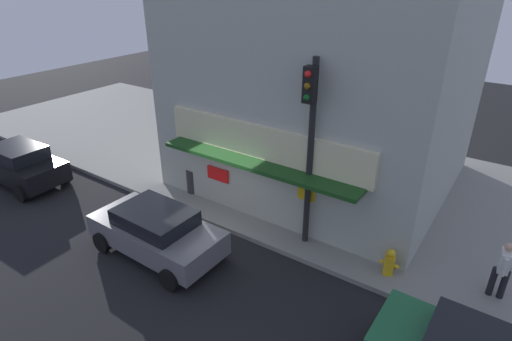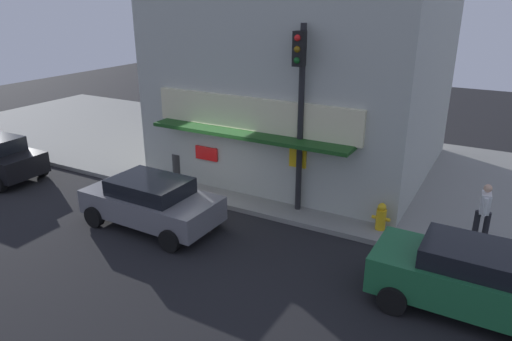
{
  "view_description": "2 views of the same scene",
  "coord_description": "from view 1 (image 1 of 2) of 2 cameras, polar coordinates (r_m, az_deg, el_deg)",
  "views": [
    {
      "loc": [
        7.59,
        -8.79,
        7.8
      ],
      "look_at": [
        0.49,
        1.54,
        1.66
      ],
      "focal_mm": 29.09,
      "sensor_mm": 36.0,
      "label": 1
    },
    {
      "loc": [
        8.2,
        -11.49,
        6.45
      ],
      "look_at": [
        1.41,
        0.67,
        1.26
      ],
      "focal_mm": 32.69,
      "sensor_mm": 36.0,
      "label": 2
    }
  ],
  "objects": [
    {
      "name": "ground_plane",
      "position": [
        13.99,
        -5.28,
        -7.9
      ],
      "size": [
        53.8,
        53.8,
        0.0
      ],
      "primitive_type": "plane",
      "color": "black"
    },
    {
      "name": "sidewalk",
      "position": [
        17.75,
        5.55,
        0.19
      ],
      "size": [
        35.87,
        10.56,
        0.16
      ],
      "primitive_type": "cube",
      "color": "gray",
      "rests_on": "ground_plane"
    },
    {
      "name": "corner_building",
      "position": [
        16.0,
        9.69,
        11.67
      ],
      "size": [
        9.5,
        9.39,
        7.51
      ],
      "color": "#ADB2A8",
      "rests_on": "sidewalk"
    },
    {
      "name": "traffic_light",
      "position": [
        11.43,
        7.42,
        5.1
      ],
      "size": [
        0.32,
        0.58,
        5.63
      ],
      "color": "black",
      "rests_on": "sidewalk"
    },
    {
      "name": "fire_hydrant",
      "position": [
        12.18,
        17.87,
        -11.92
      ],
      "size": [
        0.53,
        0.29,
        0.81
      ],
      "color": "gold",
      "rests_on": "sidewalk"
    },
    {
      "name": "trash_can",
      "position": [
        15.72,
        -8.65,
        -1.38
      ],
      "size": [
        0.48,
        0.48,
        0.93
      ],
      "primitive_type": "cylinder",
      "color": "#2D2D2D",
      "rests_on": "sidewalk"
    },
    {
      "name": "pedestrian",
      "position": [
        12.29,
        30.81,
        -11.39
      ],
      "size": [
        0.42,
        0.61,
        1.64
      ],
      "color": "black",
      "rests_on": "sidewalk"
    },
    {
      "name": "potted_plant_by_doorway",
      "position": [
        14.58,
        -1.4,
        -2.87
      ],
      "size": [
        0.79,
        0.79,
        1.03
      ],
      "color": "gray",
      "rests_on": "sidewalk"
    },
    {
      "name": "potted_plant_by_window",
      "position": [
        14.25,
        4.24,
        -3.57
      ],
      "size": [
        0.77,
        0.77,
        1.05
      ],
      "color": "#59595B",
      "rests_on": "sidewalk"
    },
    {
      "name": "parked_car_black",
      "position": [
        18.83,
        -29.63,
        0.77
      ],
      "size": [
        3.96,
        2.07,
        1.59
      ],
      "color": "black",
      "rests_on": "ground_plane"
    },
    {
      "name": "parked_car_grey",
      "position": [
        12.76,
        -13.49,
        -8.06
      ],
      "size": [
        4.16,
        2.14,
        1.49
      ],
      "color": "slate",
      "rests_on": "ground_plane"
    }
  ]
}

